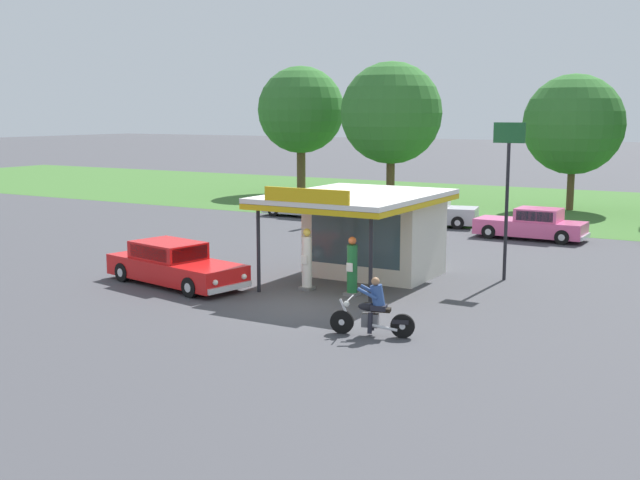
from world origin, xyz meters
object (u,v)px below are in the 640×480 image
parked_car_back_row_centre (427,212)px  parked_car_back_row_far_left (532,225)px  roadside_pole_sign (508,175)px  gas_pump_nearside (307,262)px  parked_car_back_row_far_right (306,205)px  motorcycle_with_rider (374,312)px  bystander_strolling_foreground (304,213)px  gas_pump_offside (352,269)px  featured_classic_sedan (174,265)px

parked_car_back_row_centre → parked_car_back_row_far_left: 6.25m
parked_car_back_row_far_left → roadside_pole_sign: bearing=-80.1°
gas_pump_nearside → parked_car_back_row_far_right: size_ratio=0.41×
motorcycle_with_rider → parked_car_back_row_far_left: motorcycle_with_rider is taller
parked_car_back_row_far_right → roadside_pole_sign: size_ratio=0.91×
bystander_strolling_foreground → gas_pump_nearside: bearing=-58.5°
gas_pump_offside → parked_car_back_row_far_left: bearing=82.7°
parked_car_back_row_far_left → bystander_strolling_foreground: size_ratio=3.40×
featured_classic_sedan → roadside_pole_sign: roadside_pole_sign is taller
parked_car_back_row_centre → bystander_strolling_foreground: parked_car_back_row_centre is taller
gas_pump_nearside → parked_car_back_row_centre: 16.37m
motorcycle_with_rider → bystander_strolling_foreground: motorcycle_with_rider is taller
featured_classic_sedan → bystander_strolling_foreground: bearing=102.7°
motorcycle_with_rider → parked_car_back_row_far_left: (-0.83, 18.29, 0.01)m
bystander_strolling_foreground → featured_classic_sedan: bearing=-77.3°
featured_classic_sedan → bystander_strolling_foreground: (-3.07, 13.68, 0.14)m
parked_car_back_row_far_right → parked_car_back_row_far_left: 13.37m
featured_classic_sedan → bystander_strolling_foreground: bystander_strolling_foreground is taller
roadside_pole_sign → bystander_strolling_foreground: bearing=150.0°
featured_classic_sedan → parked_car_back_row_far_right: 18.51m
gas_pump_offside → parked_car_back_row_far_right: size_ratio=0.38×
parked_car_back_row_far_right → roadside_pole_sign: roadside_pole_sign is taller
bystander_strolling_foreground → motorcycle_with_rider: bearing=-53.6°
parked_car_back_row_centre → roadside_pole_sign: (7.65, -11.38, 2.98)m
parked_car_back_row_centre → gas_pump_nearside: bearing=-81.4°
gas_pump_nearside → featured_classic_sedan: bearing=-159.8°
featured_classic_sedan → parked_car_back_row_far_left: bearing=63.7°
bystander_strolling_foreground → roadside_pole_sign: 14.86m
gas_pump_offside → roadside_pole_sign: bearing=53.7°
gas_pump_nearside → parked_car_back_row_far_right: (-9.70, 16.12, -0.28)m
motorcycle_with_rider → parked_car_back_row_far_left: bearing=92.6°
parked_car_back_row_centre → parked_car_back_row_far_left: bearing=-16.7°
gas_pump_offside → parked_car_back_row_far_right: (-11.40, 16.12, -0.21)m
gas_pump_offside → roadside_pole_sign: roadside_pole_sign is taller
parked_car_back_row_far_right → bystander_strolling_foreground: (2.30, -4.03, 0.15)m
parked_car_back_row_centre → parked_car_back_row_far_left: parked_car_back_row_centre is taller
featured_classic_sedan → bystander_strolling_foreground: size_ratio=3.81×
gas_pump_nearside → parked_car_back_row_centre: gas_pump_nearside is taller
parked_car_back_row_centre → parked_car_back_row_far_right: bearing=-179.5°
parked_car_back_row_centre → parked_car_back_row_far_right: size_ratio=1.13×
gas_pump_offside → motorcycle_with_rider: size_ratio=0.86×
parked_car_back_row_far_left → roadside_pole_sign: roadside_pole_sign is taller
bystander_strolling_foreground → roadside_pole_sign: roadside_pole_sign is taller
gas_pump_nearside → motorcycle_with_rider: (4.38, -3.90, -0.29)m
gas_pump_nearside → featured_classic_sedan: size_ratio=0.35×
gas_pump_nearside → motorcycle_with_rider: size_ratio=0.93×
parked_car_back_row_far_left → parked_car_back_row_far_right: bearing=172.6°
motorcycle_with_rider → featured_classic_sedan: motorcycle_with_rider is taller
parked_car_back_row_centre → bystander_strolling_foreground: bearing=-140.5°
motorcycle_with_rider → bystander_strolling_foreground: 19.86m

